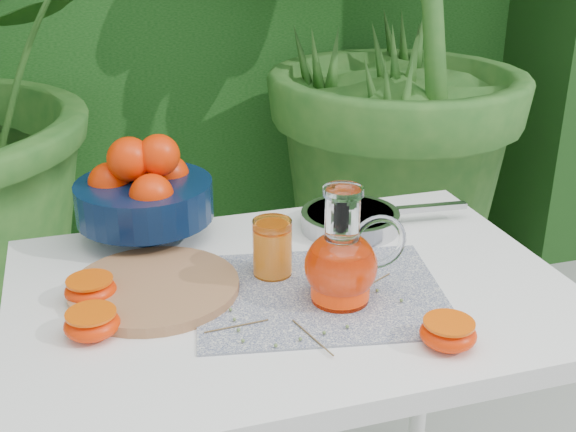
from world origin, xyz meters
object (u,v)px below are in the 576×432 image
object	(u,v)px
cutting_board	(154,288)
saute_pan	(352,219)
white_table	(291,325)
fruit_bowl	(144,191)
juice_pitcher	(342,262)

from	to	relation	value
cutting_board	saute_pan	distance (m)	0.47
white_table	fruit_bowl	world-z (taller)	fruit_bowl
juice_pitcher	saute_pan	distance (m)	0.32
cutting_board	juice_pitcher	xyz separation A→B (m)	(0.31, -0.12, 0.07)
white_table	cutting_board	size ratio (longest dim) A/B	3.32
cutting_board	saute_pan	xyz separation A→B (m)	(0.44, 0.16, 0.01)
white_table	juice_pitcher	xyz separation A→B (m)	(0.07, -0.08, 0.16)
juice_pitcher	saute_pan	world-z (taller)	juice_pitcher
fruit_bowl	saute_pan	bearing A→B (deg)	-11.57
fruit_bowl	saute_pan	xyz separation A→B (m)	(0.42, -0.09, -0.08)
juice_pitcher	saute_pan	size ratio (longest dim) A/B	0.55
cutting_board	juice_pitcher	size ratio (longest dim) A/B	1.45
fruit_bowl	juice_pitcher	size ratio (longest dim) A/B	1.50
cutting_board	fruit_bowl	size ratio (longest dim) A/B	0.97
cutting_board	fruit_bowl	bearing A→B (deg)	86.30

